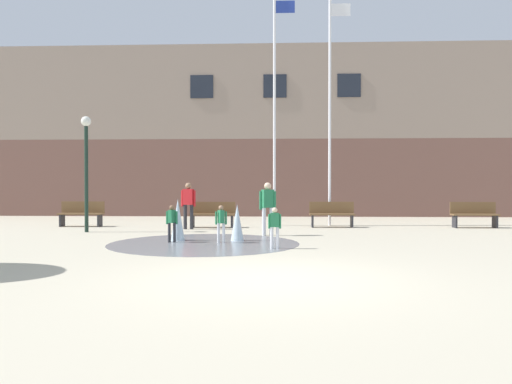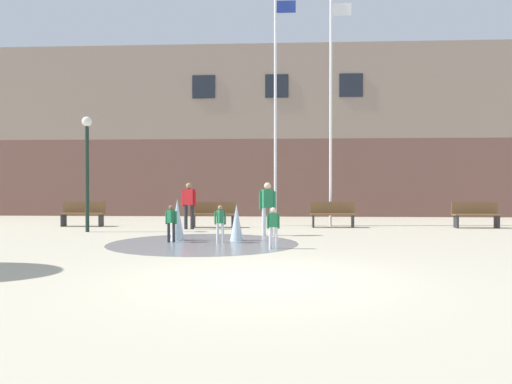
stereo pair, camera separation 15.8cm
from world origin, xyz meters
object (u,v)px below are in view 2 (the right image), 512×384
child_with_pink_shirt (273,225)px  park_bench_far_right (476,214)px  park_bench_left_of_flagpoles (213,214)px  child_running (171,220)px  teen_by_trashcan (268,204)px  flagpole_left (276,101)px  park_bench_center (333,214)px  child_in_fountain (220,221)px  flagpole_right (331,103)px  park_bench_far_left (83,213)px  lamp_post_left_lane (87,156)px  adult_in_red (189,202)px

child_with_pink_shirt → park_bench_far_right: bearing=-141.7°
park_bench_left_of_flagpoles → child_running: size_ratio=1.62×
teen_by_trashcan → flagpole_left: flagpole_left is taller
park_bench_center → child_with_pink_shirt: child_with_pink_shirt is taller
child_in_fountain → flagpole_right: bearing=120.6°
flagpole_left → flagpole_right: bearing=0.0°
park_bench_far_right → child_with_pink_shirt: child_with_pink_shirt is taller
park_bench_far_left → child_running: bearing=-48.1°
park_bench_left_of_flagpoles → park_bench_far_left: bearing=177.6°
lamp_post_left_lane → child_running: bearing=-39.2°
adult_in_red → flagpole_left: flagpole_left is taller
child_with_pink_shirt → teen_by_trashcan: size_ratio=0.62×
teen_by_trashcan → lamp_post_left_lane: size_ratio=0.43×
child_running → flagpole_left: flagpole_left is taller
park_bench_far_left → teen_by_trashcan: teen_by_trashcan is taller
park_bench_far_right → lamp_post_left_lane: (-13.10, -2.21, 1.97)m
park_bench_far_left → lamp_post_left_lane: 3.07m
park_bench_center → adult_in_red: adult_in_red is taller
child_with_pink_shirt → child_running: same height
park_bench_left_of_flagpoles → flagpole_left: size_ratio=0.18×
child_in_fountain → child_with_pink_shirt: bearing=23.4°
flagpole_right → lamp_post_left_lane: bearing=-161.0°
child_in_fountain → adult_in_red: size_ratio=0.62×
park_bench_left_of_flagpoles → teen_by_trashcan: bearing=-54.0°
child_with_pink_shirt → teen_by_trashcan: teen_by_trashcan is taller
child_running → flagpole_right: flagpole_right is taller
child_in_fountain → flagpole_left: size_ratio=0.11×
park_bench_left_of_flagpoles → child_running: child_running is taller
child_with_pink_shirt → flagpole_right: size_ratio=0.11×
adult_in_red → child_with_pink_shirt: bearing=132.9°
park_bench_far_left → flagpole_left: flagpole_left is taller
child_running → adult_in_red: (-0.27, 3.90, 0.35)m
park_bench_center → child_in_fountain: child_in_fountain is taller
park_bench_left_of_flagpoles → child_with_pink_shirt: child_with_pink_shirt is taller
park_bench_far_right → child_running: 10.93m
park_bench_far_right → flagpole_left: size_ratio=0.18×
park_bench_far_right → adult_in_red: size_ratio=1.01×
child_running → child_in_fountain: size_ratio=1.00×
child_in_fountain → teen_by_trashcan: size_ratio=0.62×
adult_in_red → lamp_post_left_lane: (-3.09, -1.17, 1.51)m
park_bench_left_of_flagpoles → park_bench_far_right: same height
park_bench_center → flagpole_left: (-2.04, 0.58, 4.14)m
child_in_fountain → flagpole_left: (1.38, 5.58, 4.04)m
park_bench_far_right → child_running: bearing=-153.1°
adult_in_red → child_running: bearing=106.4°
park_bench_far_right → teen_by_trashcan: teen_by_trashcan is taller
child_with_pink_shirt → child_running: size_ratio=1.00×
flagpole_left → lamp_post_left_lane: 7.00m
child_in_fountain → flagpole_left: flagpole_left is taller
teen_by_trashcan → lamp_post_left_lane: (-5.84, 0.86, 1.51)m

